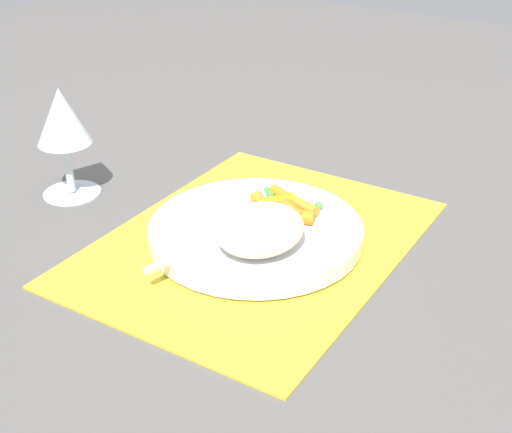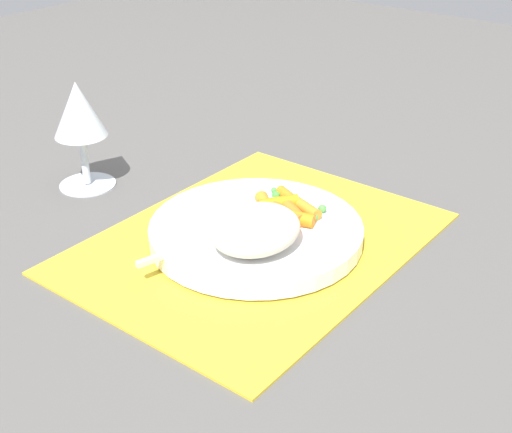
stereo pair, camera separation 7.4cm
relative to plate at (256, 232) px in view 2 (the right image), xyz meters
name	(u,v)px [view 2 (the right image)]	position (x,y,z in m)	size (l,w,h in m)	color
ground_plane	(256,244)	(0.00, 0.00, -0.02)	(2.40, 2.40, 0.00)	#565451
placemat	(256,241)	(0.00, 0.00, -0.01)	(0.41, 0.31, 0.01)	gold
plate	(256,232)	(0.00, 0.00, 0.00)	(0.24, 0.24, 0.02)	white
rice_mound	(256,229)	(-0.04, -0.03, 0.03)	(0.10, 0.09, 0.04)	beige
carrot_portion	(286,209)	(0.04, -0.01, 0.02)	(0.07, 0.09, 0.02)	orange
pea_scatter	(283,210)	(0.04, -0.01, 0.01)	(0.07, 0.09, 0.01)	green
fork	(232,231)	(-0.03, 0.01, 0.01)	(0.19, 0.06, 0.01)	silver
wine_glass	(79,115)	(-0.02, 0.27, 0.08)	(0.07, 0.07, 0.14)	silver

